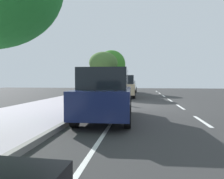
{
  "coord_description": "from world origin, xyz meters",
  "views": [
    {
      "loc": [
        -0.39,
        12.71,
        1.56
      ],
      "look_at": [
        1.49,
        -1.27,
        0.92
      ],
      "focal_mm": 32.97,
      "sensor_mm": 36.0,
      "label": 1
    }
  ],
  "objects_px": {
    "cyclist_with_backpack": "(107,87)",
    "street_tree_near_cyclist": "(111,64)",
    "parked_sedan_white_nearest": "(129,87)",
    "bicycle_at_curb": "(109,98)",
    "parked_suv_tan_second": "(125,86)",
    "street_tree_mid_block": "(103,63)",
    "pedestrian_on_phone": "(91,84)",
    "parked_suv_dark_blue_mid": "(106,94)"
  },
  "relations": [
    {
      "from": "cyclist_with_backpack",
      "to": "street_tree_mid_block",
      "type": "xyz_separation_m",
      "value": [
        1.29,
        -5.91,
        2.13
      ]
    },
    {
      "from": "parked_suv_tan_second",
      "to": "street_tree_mid_block",
      "type": "relative_size",
      "value": 1.13
    },
    {
      "from": "parked_suv_dark_blue_mid",
      "to": "cyclist_with_backpack",
      "type": "bearing_deg",
      "value": -81.12
    },
    {
      "from": "pedestrian_on_phone",
      "to": "parked_suv_tan_second",
      "type": "bearing_deg",
      "value": 146.83
    },
    {
      "from": "pedestrian_on_phone",
      "to": "parked_sedan_white_nearest",
      "type": "bearing_deg",
      "value": -132.9
    },
    {
      "from": "street_tree_near_cyclist",
      "to": "pedestrian_on_phone",
      "type": "xyz_separation_m",
      "value": [
        1.6,
        4.44,
        -2.41
      ]
    },
    {
      "from": "street_tree_mid_block",
      "to": "parked_suv_dark_blue_mid",
      "type": "bearing_deg",
      "value": 100.61
    },
    {
      "from": "street_tree_near_cyclist",
      "to": "pedestrian_on_phone",
      "type": "distance_m",
      "value": 5.3
    },
    {
      "from": "bicycle_at_curb",
      "to": "street_tree_mid_block",
      "type": "relative_size",
      "value": 0.33
    },
    {
      "from": "street_tree_near_cyclist",
      "to": "pedestrian_on_phone",
      "type": "height_order",
      "value": "street_tree_near_cyclist"
    },
    {
      "from": "pedestrian_on_phone",
      "to": "bicycle_at_curb",
      "type": "bearing_deg",
      "value": 111.95
    },
    {
      "from": "pedestrian_on_phone",
      "to": "cyclist_with_backpack",
      "type": "bearing_deg",
      "value": 111.68
    },
    {
      "from": "cyclist_with_backpack",
      "to": "pedestrian_on_phone",
      "type": "height_order",
      "value": "pedestrian_on_phone"
    },
    {
      "from": "parked_suv_dark_blue_mid",
      "to": "street_tree_near_cyclist",
      "type": "distance_m",
      "value": 17.94
    },
    {
      "from": "cyclist_with_backpack",
      "to": "street_tree_near_cyclist",
      "type": "distance_m",
      "value": 12.03
    },
    {
      "from": "parked_suv_tan_second",
      "to": "street_tree_mid_block",
      "type": "distance_m",
      "value": 3.29
    },
    {
      "from": "street_tree_mid_block",
      "to": "pedestrian_on_phone",
      "type": "distance_m",
      "value": 2.97
    },
    {
      "from": "cyclist_with_backpack",
      "to": "pedestrian_on_phone",
      "type": "xyz_separation_m",
      "value": [
        2.89,
        -7.27,
        0.03
      ]
    },
    {
      "from": "parked_suv_tan_second",
      "to": "cyclist_with_backpack",
      "type": "bearing_deg",
      "value": 79.68
    },
    {
      "from": "street_tree_near_cyclist",
      "to": "street_tree_mid_block",
      "type": "bearing_deg",
      "value": 90.0
    },
    {
      "from": "parked_sedan_white_nearest",
      "to": "parked_suv_tan_second",
      "type": "distance_m",
      "value": 6.53
    },
    {
      "from": "parked_sedan_white_nearest",
      "to": "bicycle_at_curb",
      "type": "xyz_separation_m",
      "value": [
        0.67,
        11.77,
        -0.37
      ]
    },
    {
      "from": "parked_suv_dark_blue_mid",
      "to": "bicycle_at_curb",
      "type": "height_order",
      "value": "parked_suv_dark_blue_mid"
    },
    {
      "from": "pedestrian_on_phone",
      "to": "parked_suv_dark_blue_mid",
      "type": "bearing_deg",
      "value": 106.13
    },
    {
      "from": "parked_suv_tan_second",
      "to": "parked_suv_dark_blue_mid",
      "type": "bearing_deg",
      "value": 90.26
    },
    {
      "from": "parked_sedan_white_nearest",
      "to": "cyclist_with_backpack",
      "type": "distance_m",
      "value": 11.37
    },
    {
      "from": "bicycle_at_curb",
      "to": "street_tree_near_cyclist",
      "type": "height_order",
      "value": "street_tree_near_cyclist"
    },
    {
      "from": "bicycle_at_curb",
      "to": "parked_sedan_white_nearest",
      "type": "bearing_deg",
      "value": -93.28
    },
    {
      "from": "parked_sedan_white_nearest",
      "to": "pedestrian_on_phone",
      "type": "xyz_separation_m",
      "value": [
        3.78,
        4.06,
        0.39
      ]
    },
    {
      "from": "parked_suv_dark_blue_mid",
      "to": "pedestrian_on_phone",
      "type": "distance_m",
      "value": 13.73
    },
    {
      "from": "parked_suv_tan_second",
      "to": "bicycle_at_curb",
      "type": "relative_size",
      "value": 3.43
    },
    {
      "from": "bicycle_at_curb",
      "to": "pedestrian_on_phone",
      "type": "xyz_separation_m",
      "value": [
        3.1,
        -7.7,
        0.76
      ]
    },
    {
      "from": "parked_suv_tan_second",
      "to": "pedestrian_on_phone",
      "type": "height_order",
      "value": "parked_suv_tan_second"
    },
    {
      "from": "parked_suv_dark_blue_mid",
      "to": "street_tree_near_cyclist",
      "type": "xyz_separation_m",
      "value": [
        2.22,
        -17.63,
        2.53
      ]
    },
    {
      "from": "cyclist_with_backpack",
      "to": "street_tree_near_cyclist",
      "type": "height_order",
      "value": "street_tree_near_cyclist"
    },
    {
      "from": "street_tree_mid_block",
      "to": "pedestrian_on_phone",
      "type": "height_order",
      "value": "street_tree_mid_block"
    },
    {
      "from": "street_tree_near_cyclist",
      "to": "pedestrian_on_phone",
      "type": "relative_size",
      "value": 2.99
    },
    {
      "from": "cyclist_with_backpack",
      "to": "street_tree_near_cyclist",
      "type": "xyz_separation_m",
      "value": [
        1.29,
        -11.71,
        2.44
      ]
    },
    {
      "from": "parked_sedan_white_nearest",
      "to": "street_tree_near_cyclist",
      "type": "distance_m",
      "value": 3.57
    },
    {
      "from": "parked_suv_dark_blue_mid",
      "to": "parked_sedan_white_nearest",
      "type": "bearing_deg",
      "value": -89.88
    },
    {
      "from": "parked_sedan_white_nearest",
      "to": "street_tree_near_cyclist",
      "type": "xyz_separation_m",
      "value": [
        2.18,
        -0.37,
        2.8
      ]
    },
    {
      "from": "pedestrian_on_phone",
      "to": "street_tree_mid_block",
      "type": "bearing_deg",
      "value": 139.64
    }
  ]
}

